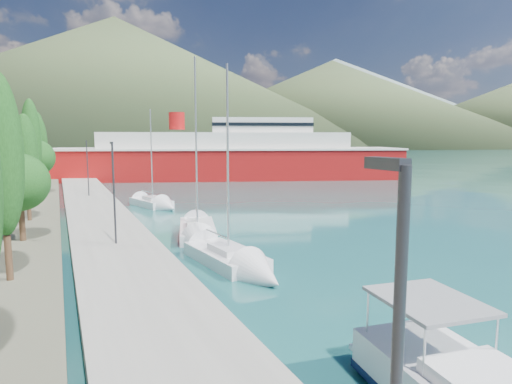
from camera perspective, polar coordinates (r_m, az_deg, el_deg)
name	(u,v)px	position (r m, az deg, el deg)	size (l,w,h in m)	color
ground	(103,163)	(132.42, -19.73, 3.66)	(1400.00, 1400.00, 0.00)	#1C5A5A
quay	(99,218)	(38.38, -20.17, -3.28)	(5.00, 88.00, 0.80)	gray
hills_far	(168,90)	(651.95, -11.70, 13.18)	(1480.00, 900.00, 180.00)	slate
hills_near	(188,92)	(401.83, -9.10, 13.06)	(1010.00, 520.00, 115.00)	#3F4F2E
tree_row	(31,154)	(44.79, -27.82, 4.48)	(4.08, 64.99, 10.18)	#47301E
lamp_posts	(113,189)	(26.81, -18.48, 0.42)	(0.15, 47.68, 6.06)	#2D2D33
sailboat_near	(243,267)	(22.94, -1.70, -9.91)	(3.52, 8.58, 11.98)	silver
sailboat_mid	(198,238)	(29.41, -7.68, -6.14)	(4.91, 9.78, 13.62)	silver
sailboat_far	(160,205)	(44.68, -12.72, -1.71)	(4.35, 7.83, 10.97)	silver
ferry	(227,158)	(76.18, -3.86, 4.60)	(62.14, 32.65, 12.18)	#A31010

